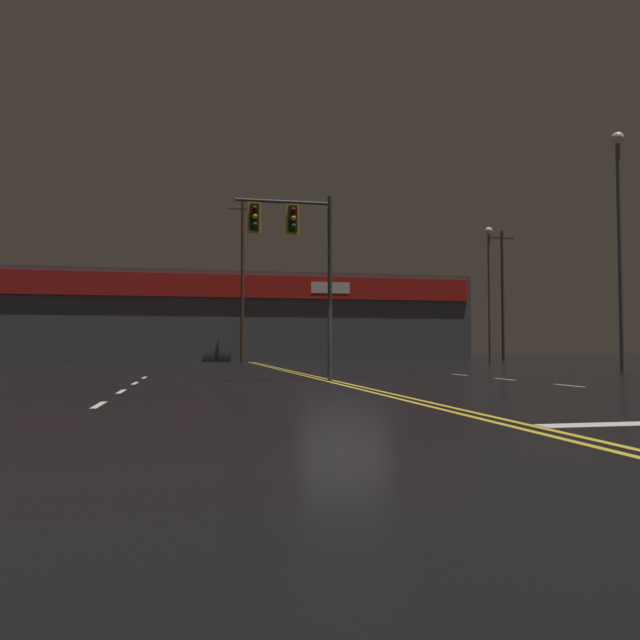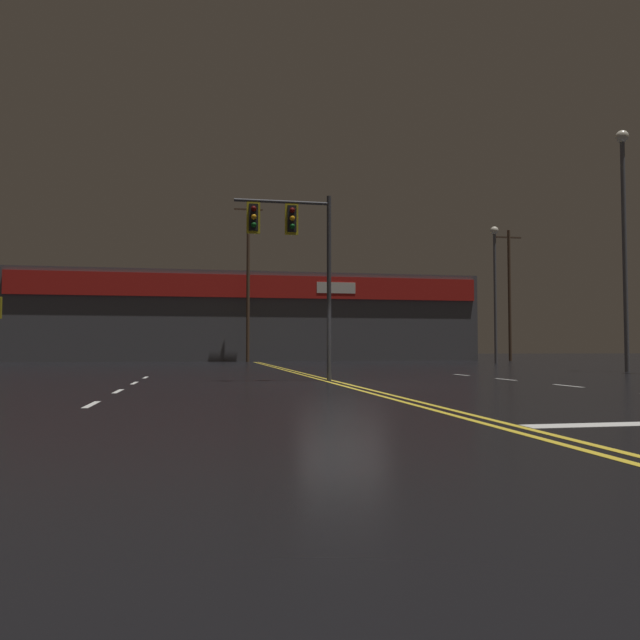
# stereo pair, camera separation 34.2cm
# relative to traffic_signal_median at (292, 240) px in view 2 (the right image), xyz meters

# --- Properties ---
(ground_plane) EXTENTS (200.00, 200.00, 0.00)m
(ground_plane) POSITION_rel_traffic_signal_median_xyz_m (1.22, -1.89, -4.45)
(ground_plane) COLOR black
(road_markings) EXTENTS (17.58, 60.00, 0.01)m
(road_markings) POSITION_rel_traffic_signal_median_xyz_m (2.54, -4.09, -4.44)
(road_markings) COLOR gold
(road_markings) RESTS_ON ground
(traffic_signal_median) EXTENTS (3.08, 0.36, 5.89)m
(traffic_signal_median) POSITION_rel_traffic_signal_median_xyz_m (0.00, 0.00, 0.00)
(traffic_signal_median) COLOR #38383D
(traffic_signal_median) RESTS_ON ground
(streetlight_near_left) EXTENTS (0.56, 0.56, 9.49)m
(streetlight_near_left) POSITION_rel_traffic_signal_median_xyz_m (17.08, 20.63, 1.60)
(streetlight_near_left) COLOR #59595E
(streetlight_near_left) RESTS_ON ground
(streetlight_median_approach) EXTENTS (0.56, 0.56, 10.78)m
(streetlight_median_approach) POSITION_rel_traffic_signal_median_xyz_m (15.64, 5.21, 2.31)
(streetlight_median_approach) COLOR #59595E
(streetlight_median_approach) RESTS_ON ground
(building_backdrop) EXTENTS (37.92, 10.23, 7.22)m
(building_backdrop) POSITION_rel_traffic_signal_median_xyz_m (1.22, 35.16, -0.83)
(building_backdrop) COLOR #4C4C51
(building_backdrop) RESTS_ON ground
(utility_pole_row) EXTENTS (44.69, 0.26, 12.37)m
(utility_pole_row) POSITION_rel_traffic_signal_median_xyz_m (1.40, 28.65, 1.36)
(utility_pole_row) COLOR #4C3828
(utility_pole_row) RESTS_ON ground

